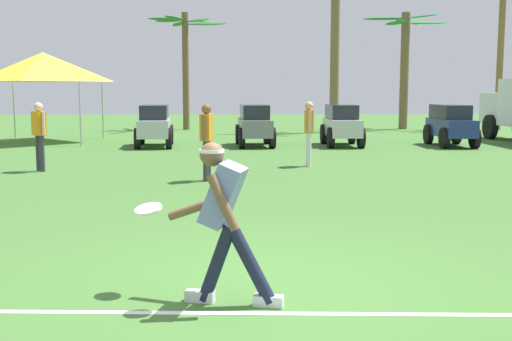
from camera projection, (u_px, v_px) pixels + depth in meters
The scene contains 16 objects.
ground_plane at pixel (269, 287), 6.09m from camera, with size 80.00×80.00×0.00m, color #3F6C2E.
field_line_paint at pixel (272, 313), 5.38m from camera, with size 23.66×0.08×0.01m, color white.
frisbee_thrower at pixel (224, 214), 5.54m from camera, with size 1.05×0.62×1.42m.
frisbee_in_flight at pixel (148, 209), 5.89m from camera, with size 0.35×0.35×0.09m.
teammate_near_sideline at pixel (207, 135), 12.97m from camera, with size 0.27×0.50×1.56m.
teammate_midfield at pixel (39, 130), 14.46m from camera, with size 0.40×0.40×1.56m.
teammate_deep at pixel (309, 127), 15.40m from camera, with size 0.21×0.49×1.56m.
parked_car_slot_a at pixel (154, 124), 20.66m from camera, with size 1.33×2.47×1.34m.
parked_car_slot_b at pixel (255, 124), 20.85m from camera, with size 1.30×2.46×1.34m.
parked_car_slot_c at pixel (342, 124), 20.94m from camera, with size 1.17×2.41×1.34m.
parked_car_slot_d at pixel (451, 124), 20.82m from camera, with size 1.18×2.42×1.34m.
palm_tree_far_left at pixel (185, 54), 28.73m from camera, with size 3.50×3.77×5.22m.
palm_tree_left_of_centre at pixel (335, 39), 26.95m from camera, with size 3.36×3.50×6.81m.
palm_tree_right_of_centre at pixel (405, 61), 29.21m from camera, with size 3.78×3.40×5.27m.
palm_tree_far_right at pixel (502, 30), 28.31m from camera, with size 3.63×3.34×7.02m.
event_tent at pixel (43, 67), 22.19m from camera, with size 3.47×3.47×3.11m.
Camera 1 is at (-0.22, -5.90, 1.88)m, focal length 45.00 mm.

